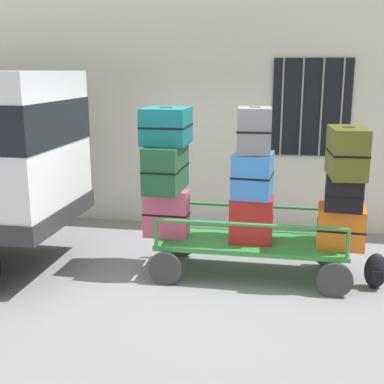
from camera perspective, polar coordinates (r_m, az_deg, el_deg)
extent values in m
plane|color=gray|center=(6.45, 1.07, -9.91)|extent=(40.00, 40.00, 0.00)
cube|color=silver|center=(8.36, 3.90, 13.10)|extent=(12.00, 0.30, 5.00)
cube|color=black|center=(8.17, 13.32, 9.24)|extent=(1.20, 0.04, 1.50)
cylinder|color=gray|center=(8.12, 10.12, 9.37)|extent=(0.03, 0.03, 1.50)
cylinder|color=gray|center=(8.12, 12.26, 9.28)|extent=(0.03, 0.03, 1.50)
cylinder|color=gray|center=(8.14, 14.40, 9.17)|extent=(0.03, 0.03, 1.50)
cylinder|color=gray|center=(8.17, 16.52, 9.05)|extent=(0.03, 0.03, 1.50)
cube|color=#2D8438|center=(6.50, 6.64, -5.64)|extent=(2.34, 0.93, 0.05)
cylinder|color=#383838|center=(6.16, 15.79, -9.53)|extent=(0.42, 0.06, 0.42)
cylinder|color=#383838|center=(7.06, 15.07, -6.47)|extent=(0.42, 0.06, 0.42)
cylinder|color=#383838|center=(6.27, -3.01, -8.59)|extent=(0.42, 0.06, 0.42)
cylinder|color=#383838|center=(7.15, -1.25, -5.70)|extent=(0.42, 0.06, 0.42)
cylinder|color=#2D8438|center=(6.08, 17.19, -5.63)|extent=(0.04, 0.04, 0.34)
cylinder|color=#2D8438|center=(6.88, 16.38, -3.32)|extent=(0.04, 0.04, 0.34)
cylinder|color=#2D8438|center=(6.20, -4.08, -4.64)|extent=(0.04, 0.04, 0.34)
cylinder|color=#2D8438|center=(6.99, -2.39, -2.49)|extent=(0.04, 0.04, 0.34)
cylinder|color=#2D8438|center=(5.99, 6.48, -3.69)|extent=(2.26, 0.04, 0.04)
cylinder|color=#2D8438|center=(6.80, 6.96, -1.58)|extent=(2.26, 0.04, 0.04)
cube|color=#CC4C72|center=(6.52, -2.93, -2.45)|extent=(0.58, 0.25, 0.62)
cube|color=black|center=(6.52, -2.93, -2.45)|extent=(0.59, 0.26, 0.02)
cube|color=black|center=(6.44, -2.96, 0.14)|extent=(0.16, 0.03, 0.02)
cube|color=#194C28|center=(6.38, -2.97, 2.76)|extent=(0.45, 0.80, 0.57)
cube|color=black|center=(6.38, -2.97, 2.76)|extent=(0.46, 0.81, 0.02)
cube|color=black|center=(6.34, -3.00, 5.26)|extent=(0.15, 0.03, 0.02)
cube|color=#0F5960|center=(6.36, -2.91, 7.46)|extent=(0.56, 0.64, 0.45)
cube|color=black|center=(6.36, -2.91, 7.46)|extent=(0.57, 0.65, 0.02)
cube|color=black|center=(6.34, -2.93, 9.45)|extent=(0.16, 0.03, 0.02)
cube|color=#B21E1E|center=(6.40, 6.72, -3.04)|extent=(0.53, 0.43, 0.57)
cube|color=black|center=(6.40, 6.72, -3.04)|extent=(0.54, 0.44, 0.02)
cube|color=black|center=(6.32, 6.79, -0.61)|extent=(0.16, 0.03, 0.02)
cube|color=#3372C6|center=(6.28, 6.87, 1.93)|extent=(0.50, 0.59, 0.54)
cube|color=black|center=(6.28, 6.87, 1.93)|extent=(0.51, 0.60, 0.02)
cube|color=black|center=(6.23, 6.94, 4.33)|extent=(0.16, 0.04, 0.02)
cube|color=slate|center=(6.18, 7.01, 6.93)|extent=(0.43, 0.53, 0.55)
cube|color=black|center=(6.18, 7.01, 6.93)|extent=(0.44, 0.54, 0.02)
cube|color=black|center=(6.15, 7.08, 9.41)|extent=(0.14, 0.04, 0.02)
cube|color=orange|center=(6.49, 16.42, -3.67)|extent=(0.60, 0.60, 0.49)
cube|color=black|center=(6.49, 16.42, -3.67)|extent=(0.61, 0.61, 0.02)
cube|color=black|center=(6.42, 16.56, -1.63)|extent=(0.16, 0.04, 0.02)
cube|color=black|center=(6.33, 16.73, 0.00)|extent=(0.48, 0.63, 0.38)
cube|color=black|center=(6.33, 16.73, 0.00)|extent=(0.49, 0.64, 0.02)
cube|color=black|center=(6.29, 16.85, 1.62)|extent=(0.15, 0.04, 0.02)
cube|color=#4C5119|center=(6.21, 17.06, 4.31)|extent=(0.43, 0.73, 0.58)
cube|color=black|center=(6.21, 17.06, 4.31)|extent=(0.44, 0.75, 0.02)
cube|color=black|center=(6.18, 17.24, 6.93)|extent=(0.14, 0.04, 0.02)
ellipsoid|color=black|center=(6.55, 20.01, -8.35)|extent=(0.27, 0.19, 0.44)
cube|color=black|center=(6.48, 20.11, -9.01)|extent=(0.14, 0.06, 0.15)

